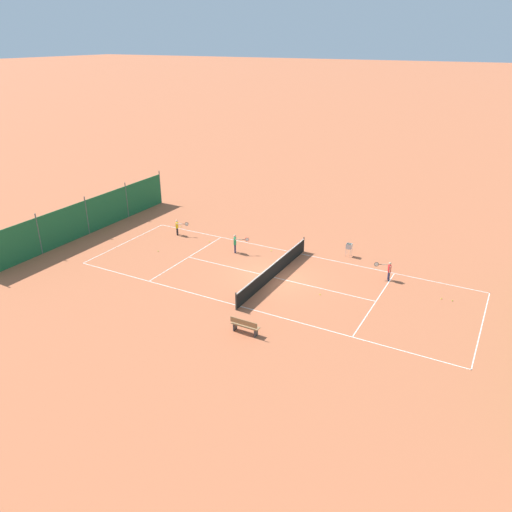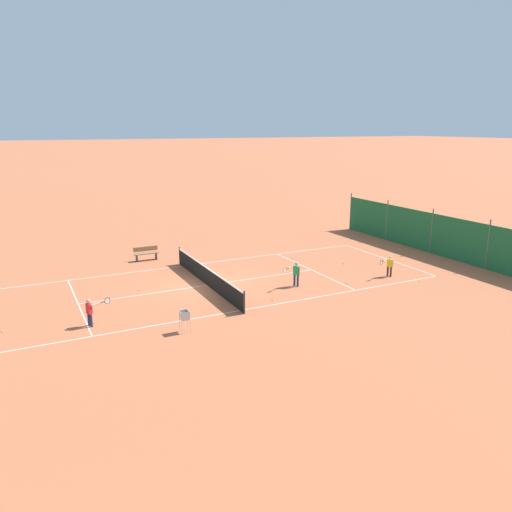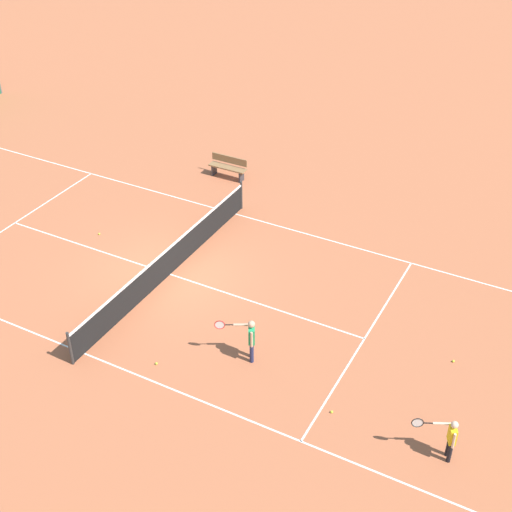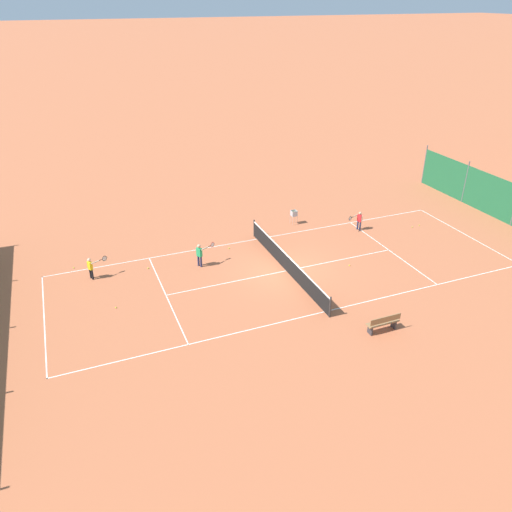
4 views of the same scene
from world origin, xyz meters
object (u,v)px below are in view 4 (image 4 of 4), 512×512
at_px(tennis_ball_near_corner, 116,308).
at_px(tennis_ball_alley_left, 350,265).
at_px(tennis_ball_alley_right, 419,225).
at_px(tennis_net, 287,262).
at_px(player_near_baseline, 200,253).
at_px(player_far_baseline, 91,267).
at_px(tennis_ball_by_net_right, 148,268).
at_px(courtside_bench, 383,323).
at_px(tennis_ball_by_net_left, 74,268).
at_px(tennis_ball_far_corner, 229,248).
at_px(player_far_service, 359,219).
at_px(ball_hopper, 294,214).
at_px(tennis_ball_mid_court, 412,227).

xyz_separation_m(tennis_ball_near_corner, tennis_ball_alley_left, (0.55, 12.15, 0.00)).
bearing_deg(tennis_ball_alley_right, tennis_net, -78.37).
height_order(tennis_net, player_near_baseline, player_near_baseline).
relative_size(player_far_baseline, tennis_ball_by_net_right, 17.78).
bearing_deg(courtside_bench, tennis_ball_by_net_left, -132.25).
xyz_separation_m(player_near_baseline, tennis_ball_alley_right, (0.11, 14.16, -0.72)).
height_order(player_near_baseline, tennis_ball_far_corner, player_near_baseline).
height_order(player_near_baseline, tennis_ball_alley_right, player_near_baseline).
xyz_separation_m(player_far_service, ball_hopper, (-2.32, -3.25, -0.04)).
bearing_deg(player_near_baseline, tennis_net, 61.34).
distance_m(player_near_baseline, tennis_ball_mid_court, 13.60).
bearing_deg(player_near_baseline, courtside_bench, 33.21).
xyz_separation_m(tennis_ball_near_corner, ball_hopper, (-5.53, 11.79, 0.63)).
distance_m(tennis_ball_near_corner, tennis_ball_alley_left, 12.17).
xyz_separation_m(player_far_baseline, tennis_ball_mid_court, (0.96, 19.04, -0.65)).
height_order(tennis_ball_by_net_left, ball_hopper, ball_hopper).
height_order(player_near_baseline, courtside_bench, player_near_baseline).
bearing_deg(tennis_ball_alley_right, player_far_service, -102.89).
distance_m(player_far_baseline, tennis_ball_mid_court, 19.08).
xyz_separation_m(player_far_baseline, tennis_ball_far_corner, (-0.56, 7.53, -0.65)).
relative_size(ball_hopper, courtside_bench, 0.59).
height_order(tennis_ball_alley_right, courtside_bench, courtside_bench).
bearing_deg(player_near_baseline, tennis_ball_mid_court, 89.29).
bearing_deg(player_far_baseline, player_near_baseline, 81.80).
xyz_separation_m(tennis_net, player_near_baseline, (-2.19, -4.02, 0.25)).
distance_m(player_far_baseline, tennis_ball_by_net_left, 1.83).
xyz_separation_m(tennis_ball_mid_court, ball_hopper, (-3.27, -6.57, 0.63)).
bearing_deg(tennis_ball_near_corner, tennis_net, 91.47).
bearing_deg(tennis_ball_by_net_left, player_near_baseline, 70.20).
bearing_deg(ball_hopper, player_near_baseline, -66.10).
bearing_deg(courtside_bench, tennis_ball_alley_left, 162.25).
distance_m(tennis_net, player_far_service, 6.92).
distance_m(tennis_ball_by_net_left, tennis_ball_far_corner, 8.43).
height_order(player_far_baseline, tennis_ball_by_net_right, player_far_baseline).
relative_size(tennis_ball_by_net_left, tennis_ball_by_net_right, 1.00).
height_order(player_near_baseline, tennis_ball_by_net_right, player_near_baseline).
bearing_deg(player_far_service, tennis_ball_near_corner, -77.96).
bearing_deg(tennis_ball_mid_court, tennis_ball_near_corner, -83.01).
bearing_deg(tennis_net, player_far_service, 115.53).
distance_m(tennis_ball_near_corner, tennis_ball_by_net_right, 3.81).
relative_size(tennis_ball_near_corner, tennis_ball_alley_left, 1.00).
distance_m(tennis_ball_by_net_left, tennis_ball_mid_court, 20.04).
xyz_separation_m(tennis_ball_far_corner, tennis_ball_alley_left, (4.31, 5.31, 0.00)).
bearing_deg(player_near_baseline, player_far_service, 94.39).
bearing_deg(ball_hopper, player_far_service, 54.55).
distance_m(tennis_ball_mid_court, ball_hopper, 7.37).
bearing_deg(player_far_baseline, tennis_ball_mid_court, 87.13).
height_order(player_far_service, courtside_bench, player_far_service).
xyz_separation_m(player_far_service, tennis_ball_by_net_left, (-1.49, -16.57, -0.66)).
bearing_deg(tennis_ball_far_corner, tennis_ball_mid_court, 82.52).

